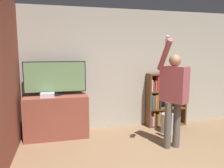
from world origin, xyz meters
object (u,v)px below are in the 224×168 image
at_px(bookshelf, 162,100).
at_px(person, 174,92).
at_px(game_console, 47,95).
at_px(waste_bin, 167,123).
at_px(television, 55,78).

relative_size(bookshelf, person, 0.62).
distance_m(bookshelf, person, 1.33).
relative_size(game_console, bookshelf, 0.21).
distance_m(person, waste_bin, 1.14).
xyz_separation_m(game_console, person, (2.22, -0.95, 0.14)).
relative_size(television, person, 0.61).
xyz_separation_m(person, waste_bin, (0.29, 0.71, -0.84)).
bearing_deg(waste_bin, person, -112.07).
relative_size(person, waste_bin, 4.81).
bearing_deg(bookshelf, waste_bin, -101.76).
relative_size(game_console, person, 0.13).
bearing_deg(person, game_console, -141.57).
xyz_separation_m(game_console, bookshelf, (2.60, 0.24, -0.30)).
bearing_deg(game_console, person, -23.18).
distance_m(television, game_console, 0.40).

